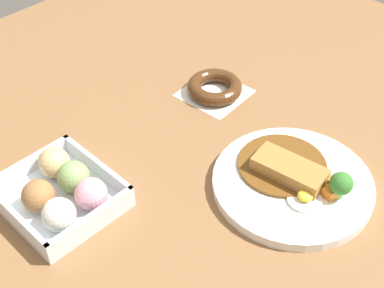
% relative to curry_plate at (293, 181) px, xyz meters
% --- Properties ---
extents(ground_plane, '(1.60, 1.60, 0.00)m').
position_rel_curry_plate_xyz_m(ground_plane, '(0.06, 0.11, -0.01)').
color(ground_plane, brown).
extents(curry_plate, '(0.27, 0.27, 0.07)m').
position_rel_curry_plate_xyz_m(curry_plate, '(0.00, 0.00, 0.00)').
color(curry_plate, white).
rests_on(curry_plate, ground_plane).
extents(donut_box, '(0.18, 0.17, 0.07)m').
position_rel_curry_plate_xyz_m(donut_box, '(0.24, 0.29, 0.01)').
color(donut_box, silver).
rests_on(donut_box, ground_plane).
extents(chocolate_ring_donut, '(0.13, 0.13, 0.03)m').
position_rel_curry_plate_xyz_m(chocolate_ring_donut, '(0.27, -0.10, 0.00)').
color(chocolate_ring_donut, white).
rests_on(chocolate_ring_donut, ground_plane).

